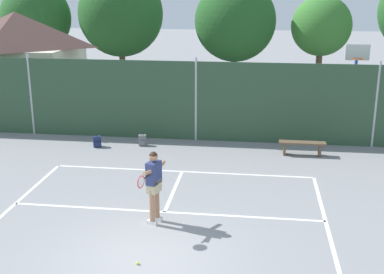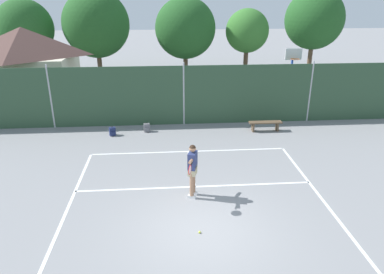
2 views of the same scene
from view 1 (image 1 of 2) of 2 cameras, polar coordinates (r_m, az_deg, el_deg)
name	(u,v)px [view 1 (image 1 of 2)]	position (r m, az deg, el deg)	size (l,w,h in m)	color
ground_plane	(143,261)	(11.17, -5.52, -13.79)	(120.00, 120.00, 0.00)	gray
court_markings	(150,246)	(11.72, -4.80, -12.20)	(8.30, 11.10, 0.01)	white
chainlink_fence	(196,101)	(18.96, 0.44, 4.05)	(26.09, 0.09, 3.15)	#2D4C33
basketball_hoop	(355,77)	(20.50, 17.93, 6.49)	(0.90, 0.67, 3.55)	#284CB2
clubhouse_building	(19,60)	(25.17, -18.94, 8.24)	(5.50, 4.55, 4.53)	beige
treeline_backdrop	(213,17)	(30.31, 2.40, 13.40)	(27.00, 4.57, 6.67)	brown
tennis_player	(154,181)	(12.33, -4.34, -4.98)	(0.41, 1.41, 1.85)	silver
tennis_ball	(138,263)	(11.05, -6.16, -13.97)	(0.07, 0.07, 0.07)	#CCE033
backpack_navy	(97,142)	(18.76, -10.65, -0.54)	(0.33, 0.32, 0.46)	navy
backpack_grey	(142,140)	(18.69, -5.62, -0.38)	(0.31, 0.28, 0.46)	slate
courtside_bench	(302,145)	(17.90, 12.33, -0.91)	(1.60, 0.36, 0.48)	brown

